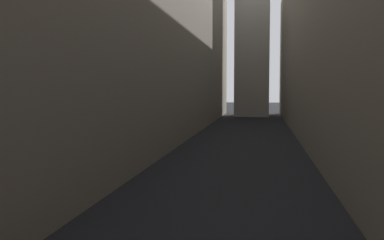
{
  "coord_description": "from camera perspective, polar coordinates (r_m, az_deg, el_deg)",
  "views": [
    {
      "loc": [
        1.88,
        8.84,
        5.19
      ],
      "look_at": [
        0.0,
        20.95,
        4.33
      ],
      "focal_mm": 42.1,
      "sensor_mm": 36.0,
      "label": 1
    }
  ],
  "objects": [
    {
      "name": "ground_plane",
      "position": [
        39.55,
        6.03,
        -3.57
      ],
      "size": [
        264.0,
        264.0,
        0.0
      ],
      "primitive_type": "plane",
      "color": "black"
    },
    {
      "name": "building_block_left",
      "position": [
        44.39,
        -11.75,
        12.28
      ],
      "size": [
        15.9,
        108.0,
        23.31
      ],
      "primitive_type": "cube",
      "color": "gray",
      "rests_on": "ground"
    }
  ]
}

